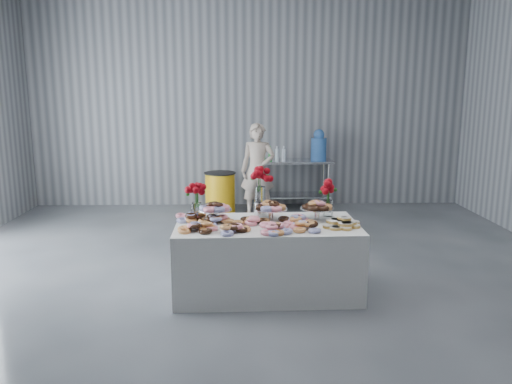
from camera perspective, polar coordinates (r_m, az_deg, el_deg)
The scene contains 16 objects.
ground at distance 5.27m, azimuth 0.03°, elevation -12.16°, with size 9.00×9.00×0.00m, color #393B41.
room_walls at distance 4.93m, azimuth -3.33°, elevation 17.61°, with size 8.04×9.04×4.02m.
display_table at distance 5.33m, azimuth 1.25°, elevation -7.54°, with size 1.90×1.00×0.75m, color silver.
prep_table at distance 9.09m, azimuth 3.98°, elevation 1.92°, with size 1.50×0.60×0.90m.
donut_mounds at distance 5.16m, azimuth 1.30°, elevation -3.30°, with size 1.80×0.80×0.09m, color #E99255, non-canonical shape.
cake_stand_left at distance 5.32m, azimuth -4.76°, elevation -1.84°, with size 0.36×0.36×0.17m.
cake_stand_mid at distance 5.34m, azimuth 1.70°, elevation -1.77°, with size 0.36×0.36×0.17m.
cake_stand_right at distance 5.40m, azimuth 7.00°, elevation -1.70°, with size 0.36×0.36×0.17m.
danish_pile at distance 5.17m, azimuth 9.73°, elevation -3.32°, with size 0.48×0.48×0.11m, color silver, non-canonical shape.
bouquet_left at distance 5.40m, azimuth -6.87°, elevation 0.00°, with size 0.26×0.26×0.42m.
bouquet_right at distance 5.54m, azimuth 8.31°, elevation 0.25°, with size 0.26×0.26×0.42m.
bouquet_center at distance 5.48m, azimuth 0.51°, elevation 1.13°, with size 0.26×0.26×0.57m.
water_jug at distance 9.09m, azimuth 7.17°, elevation 5.22°, with size 0.28×0.28×0.55m.
drink_bottles at distance 8.91m, azimuth 2.02°, elevation 4.44°, with size 0.54×0.08×0.27m, color #268C33, non-canonical shape.
person at distance 8.49m, azimuth 0.20°, elevation 2.50°, with size 0.58×0.38×1.60m, color #CC8C93.
trash_barrel at distance 8.84m, azimuth -4.12°, elevation -0.06°, with size 0.56×0.56×0.72m.
Camera 1 is at (-0.15, -4.83, 2.09)m, focal length 35.00 mm.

